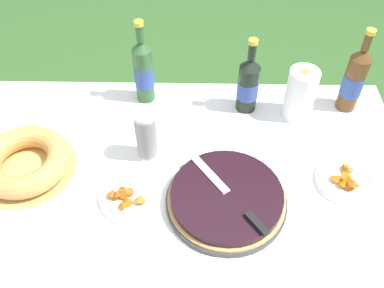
# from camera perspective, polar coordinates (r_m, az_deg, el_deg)

# --- Properties ---
(ground_plane) EXTENTS (16.00, 16.00, 0.00)m
(ground_plane) POSITION_cam_1_polar(r_m,az_deg,el_deg) (2.01, -3.26, -17.68)
(ground_plane) COLOR #335B28
(garden_table) EXTENTS (1.72, 1.09, 0.68)m
(garden_table) POSITION_cam_1_polar(r_m,az_deg,el_deg) (1.47, -4.29, -7.43)
(garden_table) COLOR #A87A47
(garden_table) RESTS_ON ground_plane
(tablecloth) EXTENTS (1.73, 1.10, 0.10)m
(tablecloth) POSITION_cam_1_polar(r_m,az_deg,el_deg) (1.44, -4.39, -6.40)
(tablecloth) COLOR white
(tablecloth) RESTS_ON garden_table
(berry_tart) EXTENTS (0.39, 0.39, 0.06)m
(berry_tart) POSITION_cam_1_polar(r_m,az_deg,el_deg) (1.37, 4.61, -7.25)
(berry_tart) COLOR #38383D
(berry_tart) RESTS_ON tablecloth
(serving_knife) EXTENTS (0.24, 0.32, 0.01)m
(serving_knife) POSITION_cam_1_polar(r_m,az_deg,el_deg) (1.33, 5.48, -7.21)
(serving_knife) COLOR silver
(serving_knife) RESTS_ON berry_tart
(bundt_cake) EXTENTS (0.34, 0.34, 0.08)m
(bundt_cake) POSITION_cam_1_polar(r_m,az_deg,el_deg) (1.55, -21.43, -2.20)
(bundt_cake) COLOR tan
(bundt_cake) RESTS_ON tablecloth
(cup_stack) EXTENTS (0.07, 0.07, 0.20)m
(cup_stack) POSITION_cam_1_polar(r_m,az_deg,el_deg) (1.45, -6.11, 1.13)
(cup_stack) COLOR white
(cup_stack) RESTS_ON tablecloth
(cider_bottle_green) EXTENTS (0.07, 0.07, 0.35)m
(cider_bottle_green) POSITION_cam_1_polar(r_m,az_deg,el_deg) (1.66, -6.46, 9.64)
(cider_bottle_green) COLOR #2D562D
(cider_bottle_green) RESTS_ON tablecloth
(cider_bottle_amber) EXTENTS (0.08, 0.08, 0.35)m
(cider_bottle_amber) POSITION_cam_1_polar(r_m,az_deg,el_deg) (1.72, 20.78, 8.00)
(cider_bottle_amber) COLOR brown
(cider_bottle_amber) RESTS_ON tablecloth
(juice_bottle_red) EXTENTS (0.08, 0.08, 0.31)m
(juice_bottle_red) POSITION_cam_1_polar(r_m,az_deg,el_deg) (1.63, 7.49, 7.88)
(juice_bottle_red) COLOR black
(juice_bottle_red) RESTS_ON tablecloth
(snack_plate_near) EXTENTS (0.19, 0.19, 0.06)m
(snack_plate_near) POSITION_cam_1_polar(r_m,az_deg,el_deg) (1.51, 19.68, -4.59)
(snack_plate_near) COLOR white
(snack_plate_near) RESTS_ON tablecloth
(snack_plate_left) EXTENTS (0.19, 0.19, 0.05)m
(snack_plate_left) POSITION_cam_1_polar(r_m,az_deg,el_deg) (1.40, -8.67, -6.87)
(snack_plate_left) COLOR white
(snack_plate_left) RESTS_ON tablecloth
(paper_towel_roll) EXTENTS (0.11, 0.11, 0.21)m
(paper_towel_roll) POSITION_cam_1_polar(r_m,az_deg,el_deg) (1.64, 14.24, 6.48)
(paper_towel_roll) COLOR white
(paper_towel_roll) RESTS_ON tablecloth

